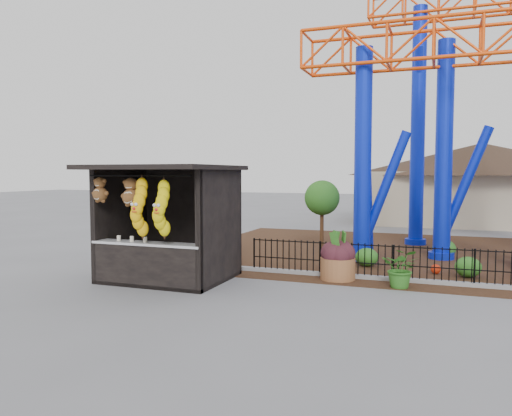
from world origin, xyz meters
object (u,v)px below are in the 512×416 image
(terracotta_planter, at_px, (338,269))
(potted_plant, at_px, (402,268))
(roller_coaster, at_px, (481,70))
(prize_booth, at_px, (164,225))

(terracotta_planter, bearing_deg, potted_plant, -13.99)
(roller_coaster, distance_m, terracotta_planter, 9.08)
(prize_booth, distance_m, roller_coaster, 11.99)
(roller_coaster, height_order, potted_plant, roller_coaster)
(terracotta_planter, height_order, potted_plant, potted_plant)
(potted_plant, bearing_deg, roller_coaster, 75.58)
(potted_plant, bearing_deg, prize_booth, -162.77)
(terracotta_planter, distance_m, potted_plant, 1.77)
(prize_booth, bearing_deg, roller_coaster, 42.00)
(prize_booth, height_order, terracotta_planter, prize_booth)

